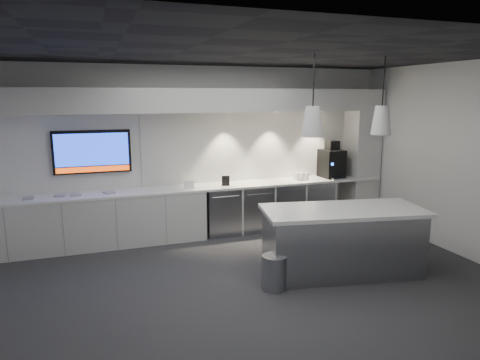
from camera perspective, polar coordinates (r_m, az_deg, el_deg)
name	(u,v)px	position (r m, az deg, el deg)	size (l,w,h in m)	color
floor	(249,283)	(5.93, 1.23, -13.55)	(7.00, 7.00, 0.00)	#313134
ceiling	(250,52)	(5.41, 1.37, 16.70)	(7.00, 7.00, 0.00)	black
wall_back	(202,150)	(7.84, -5.05, 3.96)	(7.00, 7.00, 0.00)	white
wall_front	(367,231)	(3.31, 16.53, -6.52)	(7.00, 7.00, 0.00)	white
wall_right	(462,160)	(7.43, 27.54, 2.34)	(7.00, 7.00, 0.00)	white
back_counter	(207,187)	(7.63, -4.38, -0.95)	(6.80, 0.65, 0.04)	white
left_base_cabinets	(106,221)	(7.51, -17.40, -5.18)	(3.30, 0.63, 0.86)	silver
fridge_unit_a	(221,211)	(7.81, -2.55, -4.09)	(0.60, 0.61, 0.85)	gray
fridge_unit_b	(253,208)	(8.00, 1.80, -3.71)	(0.60, 0.61, 0.85)	gray
fridge_unit_c	(284,205)	(8.24, 5.90, -3.32)	(0.60, 0.61, 0.85)	gray
fridge_unit_d	(313,202)	(8.51, 9.76, -2.95)	(0.60, 0.61, 0.85)	gray
backsplash	(264,145)	(8.18, 3.19, 4.64)	(4.60, 0.03, 1.30)	silver
soffit	(206,100)	(7.49, -4.60, 10.54)	(6.90, 0.60, 0.40)	silver
column	(361,156)	(8.92, 15.87, 3.16)	(0.55, 0.55, 2.60)	silver
wall_tv	(92,152)	(7.56, -19.10, 3.57)	(1.25, 0.07, 0.72)	black
island	(342,241)	(6.24, 13.45, -7.88)	(2.36, 1.32, 0.94)	gray
bin	(274,272)	(5.69, 4.61, -12.15)	(0.32, 0.32, 0.46)	gray
coffee_machine	(332,162)	(8.58, 12.12, 2.33)	(0.41, 0.58, 0.72)	black
sign_black	(226,181)	(7.62, -1.92, -0.10)	(0.14, 0.02, 0.18)	black
sign_white	(189,184)	(7.45, -6.80, -0.59)	(0.18, 0.02, 0.14)	white
cup_cluster	(301,176)	(8.22, 8.18, 0.51)	(0.27, 0.17, 0.15)	white
tray_a	(28,198)	(7.43, -26.41, -2.18)	(0.16, 0.16, 0.03)	#A9A9A9
tray_b	(60,195)	(7.42, -22.85, -1.91)	(0.16, 0.16, 0.03)	#A9A9A9
tray_c	(76,195)	(7.38, -21.07, -1.84)	(0.16, 0.16, 0.03)	#A9A9A9
tray_d	(109,192)	(7.38, -17.04, -1.57)	(0.16, 0.16, 0.03)	#A9A9A9
pendant_left	(312,121)	(5.64, 9.63, 7.71)	(0.27, 0.27, 1.09)	silver
pendant_right	(381,120)	(6.22, 18.33, 7.61)	(0.27, 0.27, 1.09)	silver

